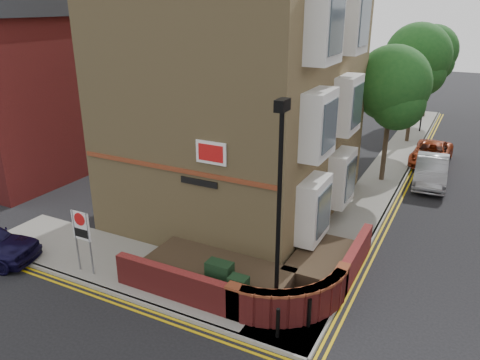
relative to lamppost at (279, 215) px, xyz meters
name	(u,v)px	position (x,y,z in m)	size (l,w,h in m)	color
ground	(207,327)	(-1.60, -1.20, -3.34)	(120.00, 120.00, 0.00)	black
pavement_corner	(141,270)	(-5.10, 0.30, -3.28)	(13.00, 3.00, 0.12)	gray
pavement_main	(389,169)	(0.40, 14.80, -3.28)	(2.00, 32.00, 0.12)	gray
kerb_side	(111,292)	(-5.10, -1.20, -3.28)	(13.00, 0.15, 0.12)	gray
kerb_main_near	(408,172)	(1.40, 14.80, -3.28)	(0.15, 32.00, 0.12)	gray
yellow_lines_side	(106,298)	(-5.10, -1.45, -3.34)	(13.00, 0.28, 0.01)	gold
yellow_lines_main	(412,173)	(1.65, 14.80, -3.34)	(0.28, 32.00, 0.01)	gold
corner_building	(245,65)	(-4.44, 6.80, 2.88)	(8.95, 10.40, 13.60)	#9B8252
garden_wall	(246,283)	(-1.60, 1.30, -3.34)	(6.80, 6.00, 1.20)	maroon
lamppost	(279,215)	(0.00, 0.00, 0.00)	(0.25, 0.50, 6.30)	black
utility_cabinet_large	(220,280)	(-1.90, 0.10, -2.62)	(0.80, 0.45, 1.20)	black
utility_cabinet_small	(238,293)	(-1.10, -0.20, -2.67)	(0.55, 0.40, 1.10)	black
bollard_near	(278,323)	(0.40, -0.80, -2.77)	(0.11, 0.11, 0.90)	black
bollard_far	(309,313)	(1.00, 0.00, -2.77)	(0.11, 0.11, 0.90)	black
zone_sign	(82,231)	(-6.60, -0.70, -1.70)	(0.72, 0.07, 2.20)	slate
side_building	(40,84)	(-16.60, 6.80, 1.20)	(6.40, 10.40, 9.00)	maroon
tree_near	(392,89)	(0.40, 12.85, 1.36)	(3.64, 3.65, 6.70)	#382B1E
tree_mid	(417,61)	(0.40, 20.85, 1.85)	(4.03, 4.03, 7.42)	#382B1E
tree_far	(432,54)	(0.40, 28.85, 1.57)	(3.81, 3.81, 7.00)	#382B1E
traffic_light_assembly	(425,93)	(0.80, 23.80, -0.56)	(0.20, 0.16, 4.20)	black
silver_car_near	(431,171)	(2.64, 13.58, -2.64)	(1.50, 4.30, 1.42)	gray
red_car_main	(431,153)	(2.28, 17.05, -2.74)	(1.99, 4.32, 1.20)	#972F10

